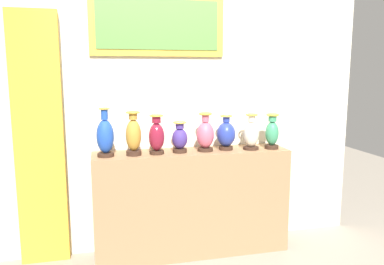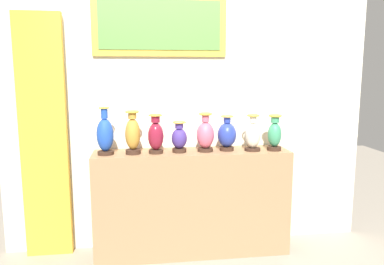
# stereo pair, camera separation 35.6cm
# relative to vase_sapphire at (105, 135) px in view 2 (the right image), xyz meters

# --- Properties ---
(ground_plane) EXTENTS (9.62, 9.62, 0.00)m
(ground_plane) POSITION_rel_vase_sapphire_xyz_m (0.80, 0.04, -1.19)
(ground_plane) COLOR gray
(display_shelf) EXTENTS (1.85, 0.41, 1.01)m
(display_shelf) POSITION_rel_vase_sapphire_xyz_m (0.80, 0.04, -0.68)
(display_shelf) COLOR #99704C
(display_shelf) RESTS_ON ground_plane
(back_wall) EXTENTS (3.62, 0.14, 2.78)m
(back_wall) POSITION_rel_vase_sapphire_xyz_m (0.79, 0.30, 0.22)
(back_wall) COLOR beige
(back_wall) RESTS_ON ground_plane
(curtain_gold) EXTENTS (0.42, 0.08, 2.28)m
(curtain_gold) POSITION_rel_vase_sapphire_xyz_m (-0.57, 0.19, -0.05)
(curtain_gold) COLOR gold
(curtain_gold) RESTS_ON ground_plane
(vase_sapphire) EXTENTS (0.15, 0.15, 0.43)m
(vase_sapphire) POSITION_rel_vase_sapphire_xyz_m (0.00, 0.00, 0.00)
(vase_sapphire) COLOR #382319
(vase_sapphire) RESTS_ON display_shelf
(vase_ochre) EXTENTS (0.14, 0.14, 0.40)m
(vase_ochre) POSITION_rel_vase_sapphire_xyz_m (0.25, -0.01, 0.00)
(vase_ochre) COLOR #382319
(vase_ochre) RESTS_ON display_shelf
(vase_burgundy) EXTENTS (0.14, 0.14, 0.36)m
(vase_burgundy) POSITION_rel_vase_sapphire_xyz_m (0.45, -0.00, -0.02)
(vase_burgundy) COLOR #382319
(vase_burgundy) RESTS_ON display_shelf
(vase_indigo) EXTENTS (0.14, 0.14, 0.29)m
(vase_indigo) POSITION_rel_vase_sapphire_xyz_m (0.67, 0.01, -0.05)
(vase_indigo) COLOR #382319
(vase_indigo) RESTS_ON display_shelf
(vase_rose) EXTENTS (0.16, 0.16, 0.37)m
(vase_rose) POSITION_rel_vase_sapphire_xyz_m (0.92, 0.02, -0.02)
(vase_rose) COLOR #382319
(vase_rose) RESTS_ON display_shelf
(vase_cobalt) EXTENTS (0.18, 0.18, 0.33)m
(vase_cobalt) POSITION_rel_vase_sapphire_xyz_m (1.13, 0.03, -0.03)
(vase_cobalt) COLOR #382319
(vase_cobalt) RESTS_ON display_shelf
(vase_ivory) EXTENTS (0.15, 0.15, 0.35)m
(vase_ivory) POSITION_rel_vase_sapphire_xyz_m (1.37, -0.02, -0.03)
(vase_ivory) COLOR #382319
(vase_ivory) RESTS_ON display_shelf
(vase_jade) EXTENTS (0.13, 0.13, 0.34)m
(vase_jade) POSITION_rel_vase_sapphire_xyz_m (1.58, -0.03, -0.02)
(vase_jade) COLOR #382319
(vase_jade) RESTS_ON display_shelf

